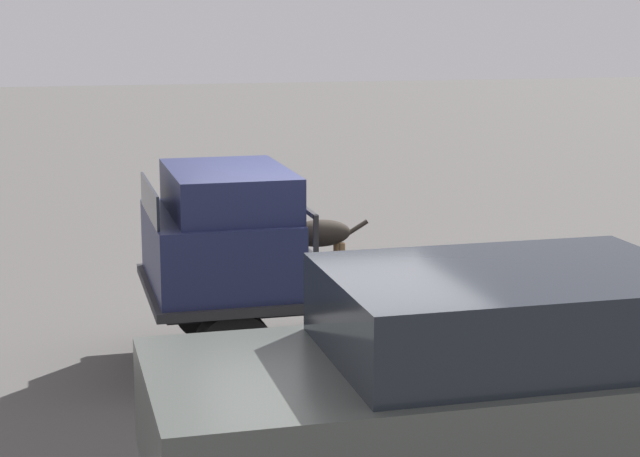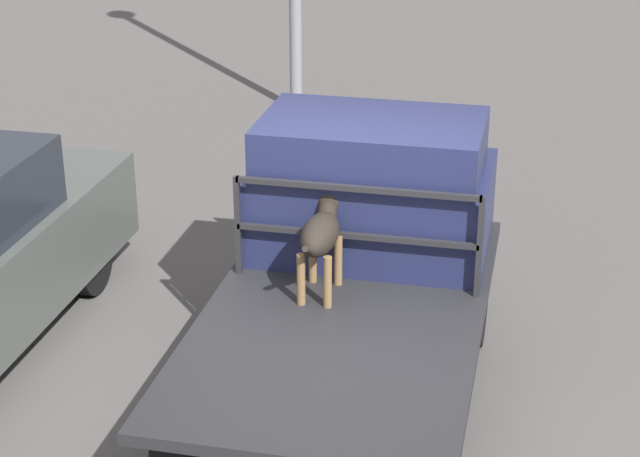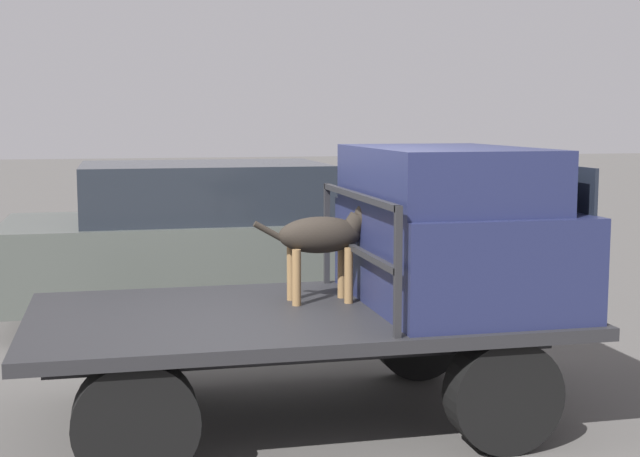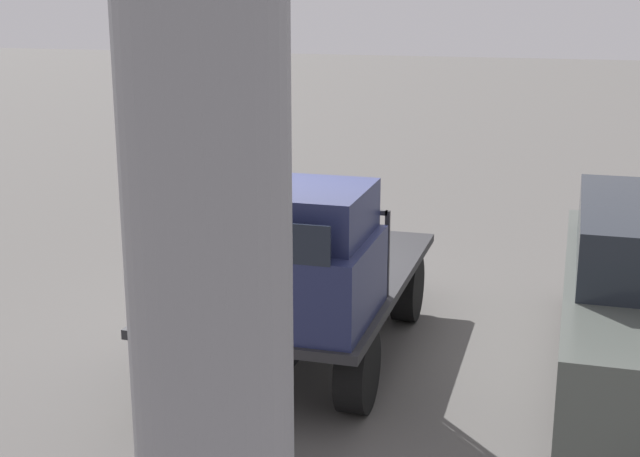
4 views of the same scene
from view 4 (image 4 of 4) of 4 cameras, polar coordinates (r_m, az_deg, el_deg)
name	(u,v)px [view 4 (image 4 of 4)]	position (r m, az deg, el deg)	size (l,w,h in m)	color
ground_plane	(304,350)	(8.60, -1.05, -7.75)	(80.00, 80.00, 0.00)	#514F4C
flatbed_truck	(303,295)	(8.41, -1.07, -4.29)	(3.51, 1.90, 0.76)	black
truck_cab	(265,254)	(7.24, -3.55, -1.62)	(1.25, 1.78, 1.06)	#1E2347
truck_headboard	(290,232)	(7.84, -1.92, -0.25)	(0.04, 1.78, 0.76)	#232326
dog	(317,236)	(7.89, -0.20, -0.45)	(0.97, 0.25, 0.72)	brown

